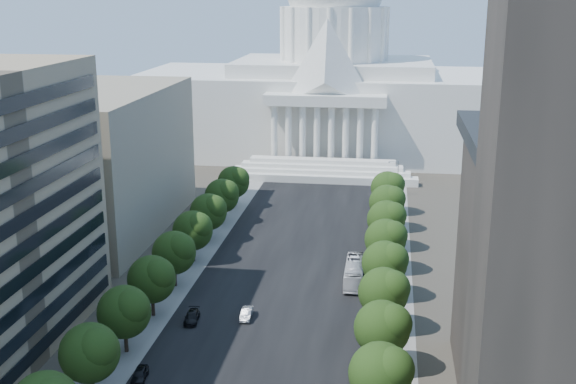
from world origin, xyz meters
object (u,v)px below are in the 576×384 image
at_px(city_bus, 354,272).
at_px(car_dark_b, 192,317).
at_px(car_silver, 247,314).
at_px(car_dark_a, 140,375).

bearing_deg(city_bus, car_dark_b, -141.25).
bearing_deg(car_dark_b, car_silver, 9.73).
bearing_deg(car_silver, car_dark_a, -119.44).
relative_size(car_dark_a, car_dark_b, 0.88).
relative_size(car_dark_b, city_bus, 0.39).
height_order(car_dark_a, car_silver, car_dark_a).
xyz_separation_m(car_dark_a, city_bus, (26.25, 37.43, 1.06)).
height_order(car_dark_a, city_bus, city_bus).
height_order(car_silver, car_dark_b, car_silver).
height_order(car_silver, city_bus, city_bus).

